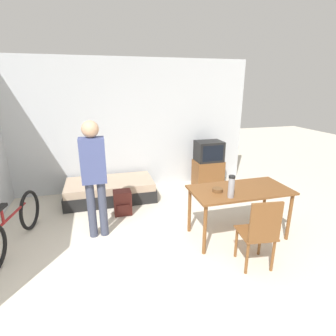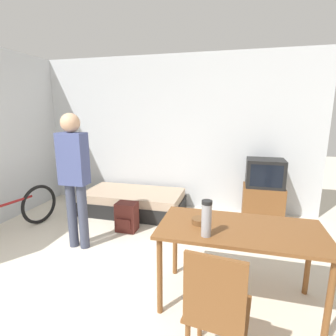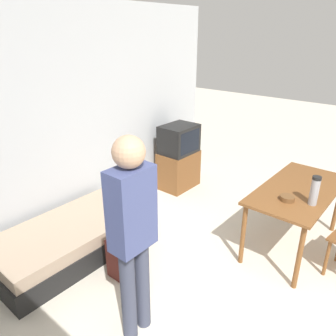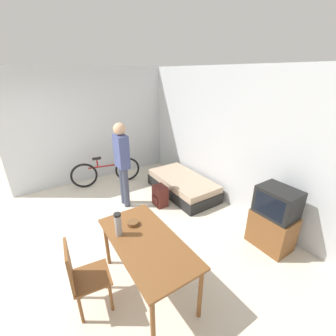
{
  "view_description": "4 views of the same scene",
  "coord_description": "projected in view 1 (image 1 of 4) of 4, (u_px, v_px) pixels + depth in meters",
  "views": [
    {
      "loc": [
        -0.52,
        -2.13,
        2.18
      ],
      "look_at": [
        0.53,
        1.73,
        0.9
      ],
      "focal_mm": 28.0,
      "sensor_mm": 36.0,
      "label": 1
    },
    {
      "loc": [
        1.31,
        -1.27,
        1.76
      ],
      "look_at": [
        0.53,
        1.78,
        1.06
      ],
      "focal_mm": 28.0,
      "sensor_mm": 36.0,
      "label": 2
    },
    {
      "loc": [
        -2.0,
        -0.02,
        2.37
      ],
      "look_at": [
        0.31,
        1.93,
        1.08
      ],
      "focal_mm": 35.0,
      "sensor_mm": 36.0,
      "label": 3
    },
    {
      "loc": [
        3.28,
        0.02,
        2.59
      ],
      "look_at": [
        0.3,
        1.98,
        1.05
      ],
      "focal_mm": 24.0,
      "sensor_mm": 36.0,
      "label": 4
    }
  ],
  "objects": [
    {
      "name": "backpack",
      "position": [
        123.0,
        203.0,
        4.57
      ],
      "size": [
        0.3,
        0.26,
        0.43
      ],
      "color": "#56231E",
      "rests_on": "ground_plane"
    },
    {
      "name": "wall_back",
      "position": [
        123.0,
        127.0,
        5.42
      ],
      "size": [
        5.45,
        0.06,
        2.7
      ],
      "color": "silver",
      "rests_on": "ground_plane"
    },
    {
      "name": "daybed",
      "position": [
        110.0,
        190.0,
        5.18
      ],
      "size": [
        1.72,
        0.88,
        0.38
      ],
      "color": "black",
      "rests_on": "ground_plane"
    },
    {
      "name": "mate_bowl",
      "position": [
        218.0,
        190.0,
        3.65
      ],
      "size": [
        0.15,
        0.15,
        0.05
      ],
      "color": "brown",
      "rests_on": "dining_table"
    },
    {
      "name": "person_standing",
      "position": [
        94.0,
        172.0,
        3.67
      ],
      "size": [
        0.34,
        0.23,
        1.73
      ],
      "color": "#3D4256",
      "rests_on": "ground_plane"
    },
    {
      "name": "ground_plane",
      "position": [
        162.0,
        302.0,
        2.75
      ],
      "size": [
        20.0,
        20.0,
        0.0
      ],
      "primitive_type": "plane",
      "color": "beige"
    },
    {
      "name": "bicycle",
      "position": [
        13.0,
        226.0,
        3.59
      ],
      "size": [
        0.37,
        1.63,
        0.72
      ],
      "color": "black",
      "rests_on": "ground_plane"
    },
    {
      "name": "wooden_chair",
      "position": [
        260.0,
        231.0,
        3.1
      ],
      "size": [
        0.46,
        0.46,
        0.94
      ],
      "color": "brown",
      "rests_on": "ground_plane"
    },
    {
      "name": "tv",
      "position": [
        208.0,
        165.0,
        5.76
      ],
      "size": [
        0.62,
        0.43,
        1.02
      ],
      "color": "brown",
      "rests_on": "ground_plane"
    },
    {
      "name": "thermos_flask",
      "position": [
        231.0,
        186.0,
        3.42
      ],
      "size": [
        0.09,
        0.09,
        0.3
      ],
      "color": "#99999E",
      "rests_on": "dining_table"
    },
    {
      "name": "dining_table",
      "position": [
        240.0,
        195.0,
        3.78
      ],
      "size": [
        1.43,
        0.71,
        0.75
      ],
      "color": "brown",
      "rests_on": "ground_plane"
    }
  ]
}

